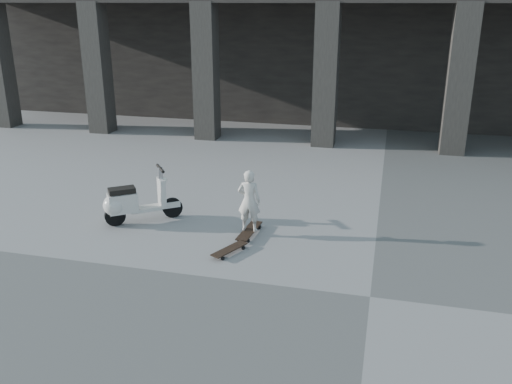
% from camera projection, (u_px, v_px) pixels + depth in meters
% --- Properties ---
extents(ground, '(90.00, 90.00, 0.00)m').
position_uv_depth(ground, '(370.00, 297.00, 7.74)').
color(ground, '#51514F').
rests_on(ground, ground).
extents(colonnade, '(28.00, 8.82, 6.00)m').
position_uv_depth(colonnade, '(396.00, 30.00, 19.32)').
color(colonnade, black).
rests_on(colonnade, ground).
extents(longboard, '(0.28, 0.93, 0.09)m').
position_uv_depth(longboard, '(249.00, 231.00, 9.78)').
color(longboard, black).
rests_on(longboard, ground).
extents(skateboard_spare, '(0.48, 0.75, 0.09)m').
position_uv_depth(skateboard_spare, '(229.00, 250.00, 9.06)').
color(skateboard_spare, black).
rests_on(skateboard_spare, ground).
extents(child, '(0.42, 0.28, 1.13)m').
position_uv_depth(child, '(249.00, 201.00, 9.59)').
color(child, beige).
rests_on(child, longboard).
extents(scooter, '(1.27, 1.02, 1.04)m').
position_uv_depth(scooter, '(130.00, 203.00, 10.18)').
color(scooter, black).
rests_on(scooter, ground).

